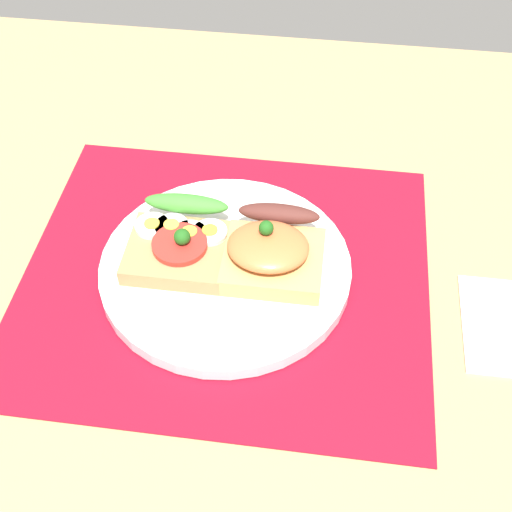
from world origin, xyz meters
TOP-DOWN VIEW (x-y plane):
  - ground_plane at (0.00, 0.00)cm, footprint 120.00×90.00cm
  - placemat at (0.00, 0.00)cm, footprint 39.63×35.40cm
  - plate at (0.00, 0.00)cm, footprint 24.46×24.46cm
  - sandwich_egg_tomato at (-4.62, 1.25)cm, footprint 9.62×9.71cm
  - sandwich_salmon at (4.46, 0.71)cm, footprint 9.42×9.70cm

SIDE VIEW (x-z plane):
  - ground_plane at x=0.00cm, z-range -3.20..0.00cm
  - placemat at x=0.00cm, z-range 0.00..0.30cm
  - plate at x=0.00cm, z-range 0.30..1.75cm
  - sandwich_egg_tomato at x=-4.62cm, z-range 1.19..5.17cm
  - sandwich_salmon at x=4.46cm, z-range 0.99..6.41cm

